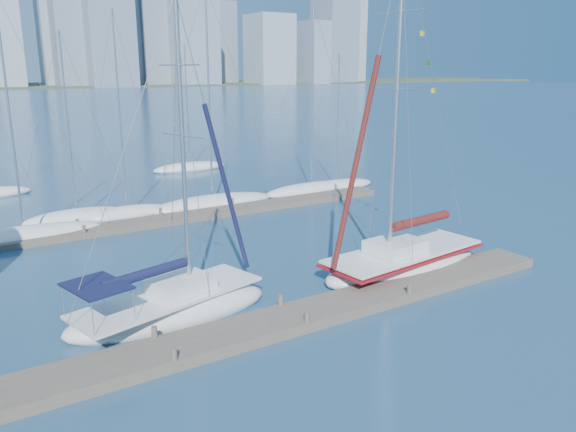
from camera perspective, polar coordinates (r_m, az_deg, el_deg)
ground at (r=21.27m, az=0.54°, el=-10.84°), size 700.00×700.00×0.00m
near_dock at (r=21.19m, az=0.55°, el=-10.35°), size 26.00×2.00×0.40m
far_dock at (r=35.58m, az=-10.84°, el=-0.18°), size 30.00×1.80×0.36m
sailboat_navy at (r=21.77m, az=-11.95°, el=-7.76°), size 8.33×4.47×12.23m
sailboat_maroon at (r=26.55m, az=11.71°, el=-3.18°), size 9.10×3.74×14.99m
bg_boat_0 at (r=34.14m, az=-25.19°, el=-1.83°), size 8.82×4.70×13.43m
bg_boat_1 at (r=37.27m, az=-20.64°, el=-0.07°), size 6.60×3.08×11.70m
bg_boat_2 at (r=37.40m, az=-16.03°, el=0.36°), size 5.94×2.95×12.91m
bg_boat_3 at (r=38.69m, az=-7.66°, el=1.33°), size 9.30×5.33×14.71m
bg_boat_4 at (r=43.04m, az=2.41°, el=2.78°), size 8.42×4.50×14.08m
bg_boat_5 at (r=44.47m, az=4.93°, el=3.08°), size 7.23×4.31×10.62m
bg_boat_7 at (r=53.34m, az=-9.95°, el=4.89°), size 7.38×4.54×11.58m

